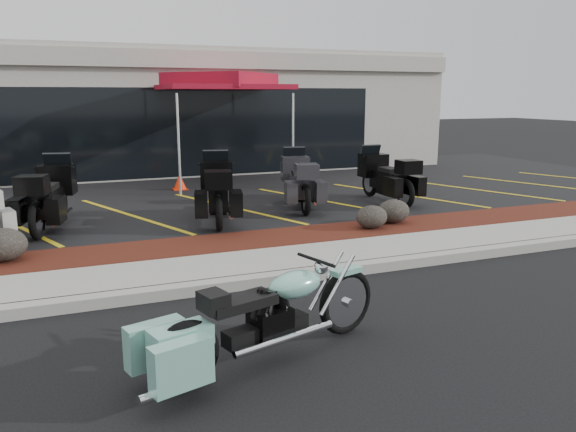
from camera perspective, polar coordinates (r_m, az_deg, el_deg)
name	(u,v)px	position (r m, az deg, el deg)	size (l,w,h in m)	color
ground	(354,297)	(7.47, 6.69, -8.21)	(90.00, 90.00, 0.00)	black
curb	(324,272)	(8.21, 3.72, -5.71)	(24.00, 0.25, 0.15)	gray
sidewalk	(305,259)	(8.81, 1.77, -4.42)	(24.00, 1.20, 0.15)	gray
mulch_bed	(278,241)	(9.88, -1.00, -2.54)	(24.00, 1.20, 0.16)	#38140C
upper_lot	(206,192)	(14.95, -8.34, 2.38)	(26.00, 9.60, 0.15)	black
dealership_building	(163,112)	(20.90, -12.59, 10.32)	(18.00, 8.16, 4.00)	#9C978D
boulder_left	(2,245)	(9.38, -27.05, -2.63)	(0.71, 0.59, 0.50)	black
boulder_mid	(372,217)	(10.55, 8.49, -0.09)	(0.60, 0.50, 0.43)	black
boulder_right	(394,211)	(11.07, 10.67, 0.49)	(0.64, 0.54, 0.46)	black
hero_cruiser	(346,292)	(6.21, 5.90, -7.72)	(2.77, 0.70, 0.98)	#7DC2AE
touring_black_front	(59,186)	(12.03, -22.20, 2.81)	(2.30, 0.88, 1.34)	black
touring_black_mid	(216,182)	(11.85, -7.30, 3.49)	(2.30, 0.88, 1.34)	black
touring_grey	(294,174)	(13.06, 0.63, 4.27)	(2.21, 0.84, 1.28)	#2C2B30
touring_black_rear	(370,171)	(13.85, 8.36, 4.58)	(2.18, 0.83, 1.27)	black
traffic_cone	(180,182)	(15.06, -10.94, 3.45)	(0.35, 0.35, 0.41)	#FE2C08
popup_canopy	(221,84)	(15.88, -6.81, 13.22)	(4.25, 4.25, 3.02)	silver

